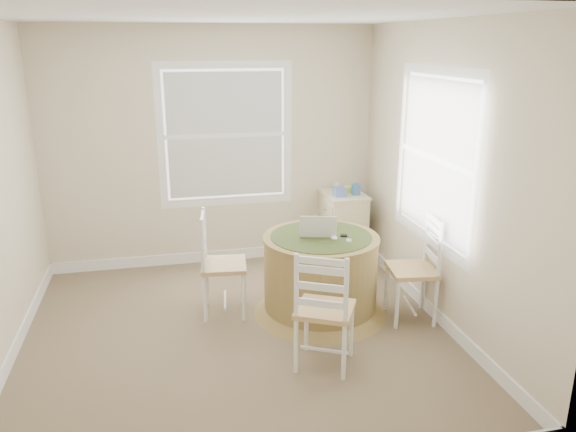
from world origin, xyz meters
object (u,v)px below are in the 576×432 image
object	(u,v)px
chair_left	(224,265)
chair_near	(325,309)
chair_right	(412,269)
corner_chest	(343,226)
laptop	(318,232)
round_table	(320,271)

from	to	relation	value
chair_left	chair_near	xyz separation A→B (m)	(0.65, -1.06, 0.00)
chair_left	chair_right	world-z (taller)	same
chair_right	corner_chest	bearing A→B (deg)	-166.73
chair_right	laptop	world-z (taller)	laptop
chair_left	chair_near	bearing A→B (deg)	-141.81
round_table	corner_chest	bearing A→B (deg)	80.47
chair_near	corner_chest	distance (m)	2.26
chair_left	chair_right	distance (m)	1.70
chair_near	round_table	bearing A→B (deg)	-76.19
chair_right	round_table	bearing A→B (deg)	-102.75
chair_near	corner_chest	size ratio (longest dim) A/B	1.20
round_table	corner_chest	size ratio (longest dim) A/B	1.56
corner_chest	chair_right	bearing A→B (deg)	-85.76
laptop	corner_chest	xyz separation A→B (m)	(0.64, 1.21, -0.39)
laptop	chair_left	bearing A→B (deg)	3.82
chair_left	round_table	bearing A→B (deg)	-96.49
chair_near	corner_chest	world-z (taller)	chair_near
round_table	corner_chest	xyz separation A→B (m)	(0.62, 1.24, -0.01)
chair_right	laptop	xyz separation A→B (m)	(-0.79, 0.32, 0.31)
round_table	chair_left	size ratio (longest dim) A/B	1.29
round_table	chair_left	xyz separation A→B (m)	(-0.86, 0.20, 0.07)
chair_right	laptop	size ratio (longest dim) A/B	2.43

